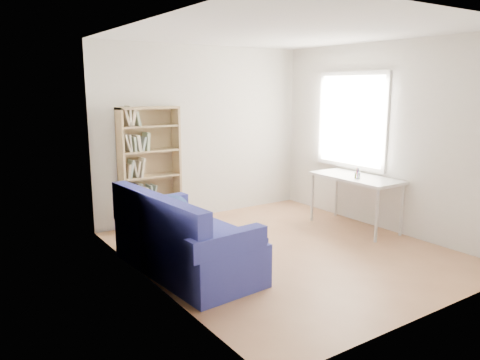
{
  "coord_description": "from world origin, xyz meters",
  "views": [
    {
      "loc": [
        -3.54,
        -4.26,
        2.0
      ],
      "look_at": [
        -0.35,
        0.48,
        0.85
      ],
      "focal_mm": 35.0,
      "sensor_mm": 36.0,
      "label": 1
    }
  ],
  "objects_px": {
    "sofa": "(183,241)",
    "desk": "(356,181)",
    "pen_cup": "(357,174)",
    "bookshelf": "(150,173)"
  },
  "relations": [
    {
      "from": "bookshelf",
      "to": "desk",
      "type": "bearing_deg",
      "value": -34.69
    },
    {
      "from": "sofa",
      "to": "pen_cup",
      "type": "xyz_separation_m",
      "value": [
        2.68,
        -0.04,
        0.46
      ]
    },
    {
      "from": "desk",
      "to": "sofa",
      "type": "bearing_deg",
      "value": -178.69
    },
    {
      "from": "desk",
      "to": "bookshelf",
      "type": "bearing_deg",
      "value": 145.31
    },
    {
      "from": "sofa",
      "to": "bookshelf",
      "type": "distance_m",
      "value": 1.82
    },
    {
      "from": "sofa",
      "to": "desk",
      "type": "bearing_deg",
      "value": -3.18
    },
    {
      "from": "bookshelf",
      "to": "sofa",
      "type": "bearing_deg",
      "value": -102.29
    },
    {
      "from": "desk",
      "to": "pen_cup",
      "type": "height_order",
      "value": "pen_cup"
    },
    {
      "from": "bookshelf",
      "to": "desk",
      "type": "relative_size",
      "value": 1.31
    },
    {
      "from": "bookshelf",
      "to": "desk",
      "type": "height_order",
      "value": "bookshelf"
    }
  ]
}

